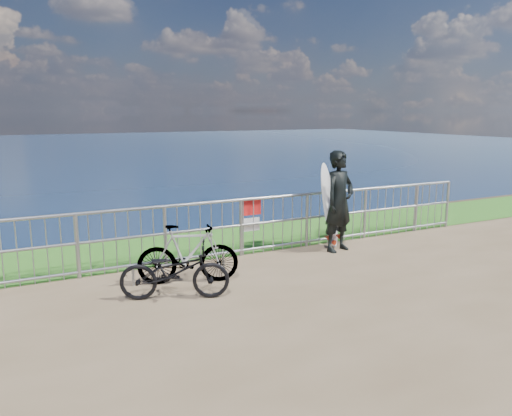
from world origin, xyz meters
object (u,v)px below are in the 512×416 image
surfboard (330,209)px  bicycle_far (188,254)px  bicycle_near (175,271)px  surfer (339,201)px

surfboard → bicycle_far: surfboard is taller
surfboard → bicycle_near: bearing=-159.6°
surfboard → bicycle_far: size_ratio=1.07×
surfboard → surfer: bearing=-89.2°
surfboard → bicycle_near: surfboard is taller
surfer → bicycle_near: size_ratio=1.24×
bicycle_far → surfboard: bearing=-58.3°
bicycle_near → bicycle_far: 0.70m
bicycle_near → surfboard: bearing=-48.0°
bicycle_far → bicycle_near: bearing=162.3°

